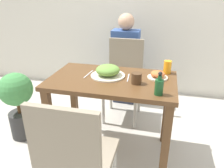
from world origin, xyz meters
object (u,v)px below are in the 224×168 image
object	(u,v)px
juice_glass	(167,67)
sauce_bottle	(159,86)
food_plate	(108,71)
side_plate	(158,75)
potted_plant_left	(18,101)
person_figure	(125,60)
drink_cup	(136,78)
chair_far	(124,75)
chair_near	(75,157)

from	to	relation	value
juice_glass	sauce_bottle	size ratio (longest dim) A/B	0.66
food_plate	juice_glass	xyz separation A→B (m)	(0.49, 0.19, 0.01)
side_plate	potted_plant_left	distance (m)	1.38
food_plate	person_figure	size ratio (longest dim) A/B	0.25
side_plate	drink_cup	size ratio (longest dim) A/B	1.92
juice_glass	person_figure	bearing A→B (deg)	123.00
side_plate	person_figure	distance (m)	1.06
drink_cup	potted_plant_left	world-z (taller)	drink_cup
chair_far	juice_glass	bearing A→B (deg)	-43.04
potted_plant_left	person_figure	bearing A→B (deg)	49.63
food_plate	side_plate	bearing A→B (deg)	7.55
chair_far	food_plate	world-z (taller)	chair_far
sauce_bottle	person_figure	xyz separation A→B (m)	(-0.47, 1.25, -0.23)
sauce_bottle	person_figure	world-z (taller)	person_figure
chair_near	person_figure	xyz separation A→B (m)	(-0.02, 1.76, 0.05)
food_plate	juice_glass	distance (m)	0.53
food_plate	sauce_bottle	bearing A→B (deg)	-30.48
juice_glass	chair_near	bearing A→B (deg)	-117.45
food_plate	drink_cup	distance (m)	0.28
food_plate	side_plate	distance (m)	0.42
chair_far	sauce_bottle	bearing A→B (deg)	-65.03
potted_plant_left	sauce_bottle	bearing A→B (deg)	-8.79
chair_near	potted_plant_left	bearing A→B (deg)	-38.02
food_plate	person_figure	xyz separation A→B (m)	(-0.03, 0.99, -0.21)
chair_far	side_plate	bearing A→B (deg)	-55.75
chair_near	chair_far	bearing A→B (deg)	-91.24
chair_far	person_figure	bearing A→B (deg)	98.36
potted_plant_left	juice_glass	bearing A→B (deg)	9.80
drink_cup	juice_glass	distance (m)	0.37
person_figure	potted_plant_left	bearing A→B (deg)	-130.37
chair_near	person_figure	distance (m)	1.76
chair_near	person_figure	bearing A→B (deg)	-89.23
juice_glass	person_figure	world-z (taller)	person_figure
food_plate	sauce_bottle	world-z (taller)	sauce_bottle
sauce_bottle	juice_glass	bearing A→B (deg)	83.35
juice_glass	drink_cup	bearing A→B (deg)	-128.38
chair_far	juice_glass	xyz separation A→B (m)	(0.47, -0.44, 0.28)
drink_cup	sauce_bottle	size ratio (longest dim) A/B	0.51
potted_plant_left	side_plate	bearing A→B (deg)	4.45
chair_far	drink_cup	xyz separation A→B (m)	(0.23, -0.73, 0.26)
chair_near	food_plate	xyz separation A→B (m)	(0.01, 0.76, 0.27)
chair_far	side_plate	xyz separation A→B (m)	(0.39, -0.57, 0.25)
side_plate	drink_cup	bearing A→B (deg)	-135.68
side_plate	juice_glass	size ratio (longest dim) A/B	1.48
drink_cup	person_figure	xyz separation A→B (m)	(-0.29, 1.09, -0.21)
side_plate	sauce_bottle	xyz separation A→B (m)	(0.02, -0.31, 0.04)
chair_near	drink_cup	xyz separation A→B (m)	(0.26, 0.66, 0.26)
chair_far	side_plate	world-z (taller)	chair_far
sauce_bottle	potted_plant_left	distance (m)	1.43
chair_far	potted_plant_left	bearing A→B (deg)	-144.21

